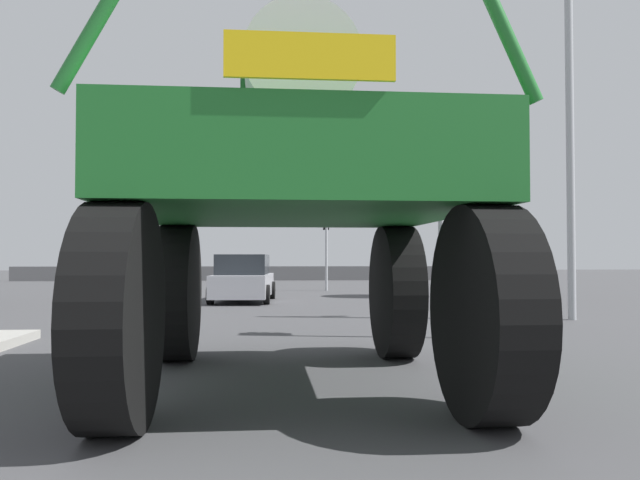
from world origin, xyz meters
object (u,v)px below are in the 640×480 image
Objects in this scene: traffic_signal_near_right at (438,169)px; sedan_ahead at (243,279)px; oversize_sprayer at (296,200)px; streetlight_near_right at (576,120)px; traffic_signal_far_left at (326,230)px; bare_tree_right at (488,155)px.

sedan_ahead is at bearing 111.73° from traffic_signal_near_right.
oversize_sprayer is 0.66× the size of streetlight_near_right.
traffic_signal_far_left is 0.44× the size of streetlight_near_right.
traffic_signal_near_right reaches higher than sedan_ahead.
streetlight_near_right is (4.43, -13.69, 1.94)m from traffic_signal_far_left.
streetlight_near_right is (3.98, 2.77, 1.57)m from traffic_signal_near_right.
sedan_ahead is (-1.06, 13.59, -1.32)m from oversize_sprayer.
traffic_signal_near_right is 5.10m from streetlight_near_right.
oversize_sprayer is 17.33m from bare_tree_right.
sedan_ahead is 1.03× the size of traffic_signal_near_right.
sedan_ahead is 9.93m from bare_tree_right.
oversize_sprayer reaches higher than sedan_ahead.
traffic_signal_far_left is at bearing 91.56° from traffic_signal_near_right.
sedan_ahead is at bearing 139.01° from streetlight_near_right.
bare_tree_right reaches higher than oversize_sprayer.
oversize_sprayer is 4.99m from traffic_signal_near_right.
bare_tree_right is at bearing -75.25° from sedan_ahead.
oversize_sprayer is at bearing -96.39° from traffic_signal_far_left.
oversize_sprayer is at bearing -116.78° from bare_tree_right.
sedan_ahead is 10.51m from traffic_signal_near_right.
streetlight_near_right is at bearing -72.06° from traffic_signal_far_left.
streetlight_near_right reaches higher than traffic_signal_near_right.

